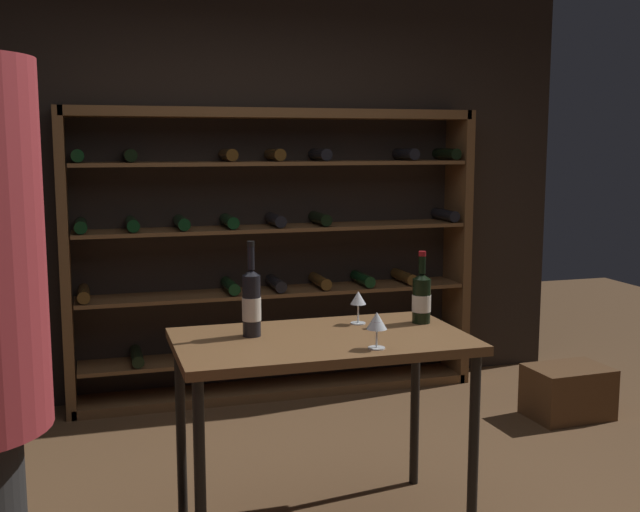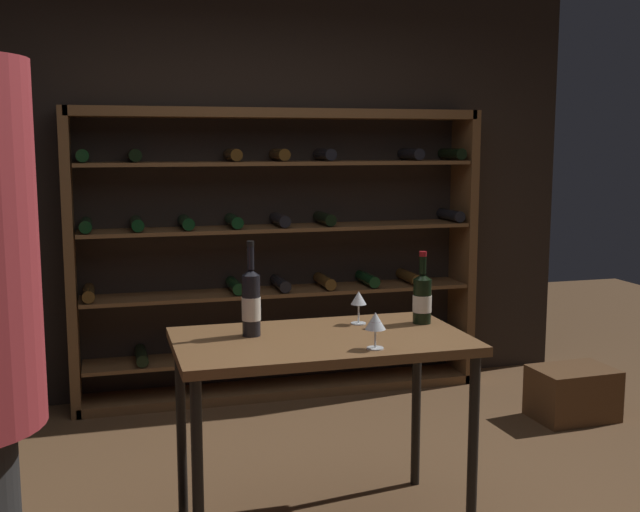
% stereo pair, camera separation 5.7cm
% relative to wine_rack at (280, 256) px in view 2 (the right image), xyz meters
% --- Properties ---
extents(back_wall, '(4.55, 0.10, 2.71)m').
position_rel_wine_rack_xyz_m(back_wall, '(-0.18, 0.21, 0.43)').
color(back_wall, black).
rests_on(back_wall, ground).
extents(wine_rack, '(2.67, 0.32, 1.87)m').
position_rel_wine_rack_xyz_m(wine_rack, '(0.00, 0.00, 0.00)').
color(wine_rack, brown).
rests_on(wine_rack, ground).
extents(tasting_table, '(1.23, 0.70, 0.85)m').
position_rel_wine_rack_xyz_m(tasting_table, '(-0.24, -1.84, -0.16)').
color(tasting_table, brown).
rests_on(tasting_table, ground).
extents(wine_crate, '(0.49, 0.36, 0.31)m').
position_rel_wine_rack_xyz_m(wine_crate, '(1.60, -0.94, -0.77)').
color(wine_crate, brown).
rests_on(wine_crate, ground).
extents(wine_bottle_amber_reserve, '(0.08, 0.08, 0.40)m').
position_rel_wine_rack_xyz_m(wine_bottle_amber_reserve, '(-0.52, -1.74, 0.07)').
color(wine_bottle_amber_reserve, black).
rests_on(wine_bottle_amber_reserve, tasting_table).
extents(wine_bottle_gold_foil, '(0.09, 0.09, 0.33)m').
position_rel_wine_rack_xyz_m(wine_bottle_gold_foil, '(0.26, -1.72, 0.04)').
color(wine_bottle_gold_foil, black).
rests_on(wine_bottle_gold_foil, tasting_table).
extents(wine_glass_stemmed_right, '(0.07, 0.07, 0.15)m').
position_rel_wine_rack_xyz_m(wine_glass_stemmed_right, '(-0.02, -1.66, 0.03)').
color(wine_glass_stemmed_right, silver).
rests_on(wine_glass_stemmed_right, tasting_table).
extents(wine_glass_stemmed_center, '(0.08, 0.08, 0.15)m').
position_rel_wine_rack_xyz_m(wine_glass_stemmed_center, '(-0.09, -2.08, 0.03)').
color(wine_glass_stemmed_center, silver).
rests_on(wine_glass_stemmed_center, tasting_table).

